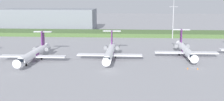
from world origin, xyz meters
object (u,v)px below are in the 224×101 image
regional_jet_third (110,52)px  safety_cone_mid_marker (198,69)px  regional_jet_second (34,53)px  regional_jet_fourth (185,50)px  safety_cone_front_marker (188,68)px  antenna_mast (173,19)px

regional_jet_third → safety_cone_mid_marker: 30.98m
regional_jet_third → regional_jet_second: bearing=-171.1°
regional_jet_third → safety_cone_mid_marker: size_ratio=56.36×
regional_jet_third → regional_jet_fourth: 28.35m
regional_jet_third → safety_cone_mid_marker: (28.06, -12.93, -2.26)m
regional_jet_fourth → safety_cone_front_marker: 19.19m
regional_jet_second → safety_cone_mid_marker: size_ratio=56.36×
regional_jet_fourth → safety_cone_mid_marker: size_ratio=56.36×
antenna_mast → safety_cone_front_marker: (-4.25, -63.82, -10.27)m
safety_cone_front_marker → regional_jet_third: bearing=153.1°
regional_jet_second → antenna_mast: bearing=44.8°
safety_cone_mid_marker → regional_jet_fourth: bearing=91.1°
antenna_mast → safety_cone_mid_marker: size_ratio=46.35×
antenna_mast → safety_cone_front_marker: bearing=-93.8°
regional_jet_third → regional_jet_fourth: (27.68, 6.13, 0.00)m
regional_jet_second → safety_cone_mid_marker: 55.04m
regional_jet_second → antenna_mast: antenna_mast is taller
regional_jet_third → antenna_mast: antenna_mast is taller
regional_jet_third → regional_jet_fourth: size_ratio=1.00×
regional_jet_fourth → regional_jet_second: bearing=-169.2°
safety_cone_front_marker → antenna_mast: bearing=86.2°
regional_jet_second → safety_cone_front_marker: regional_jet_second is taller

